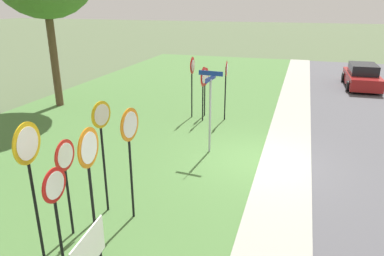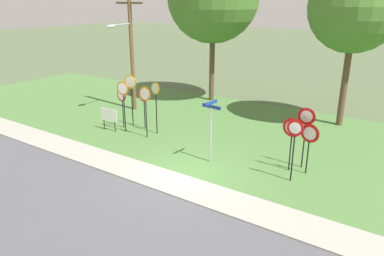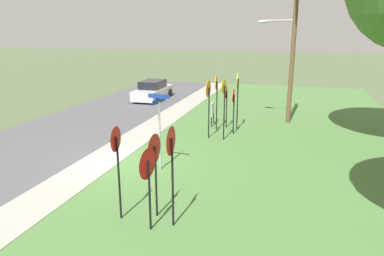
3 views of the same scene
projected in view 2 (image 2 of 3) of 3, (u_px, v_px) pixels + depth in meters
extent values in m
plane|color=#4C5B3D|center=(182.00, 175.00, 15.13)|extent=(160.00, 160.00, 0.00)
cube|color=#4C4C51|center=(92.00, 233.00, 11.38)|extent=(44.00, 6.40, 0.01)
cube|color=#99968C|center=(170.00, 182.00, 14.50)|extent=(44.00, 1.60, 0.06)
cube|color=#477038|center=(247.00, 133.00, 19.80)|extent=(44.00, 12.00, 0.04)
cylinder|color=black|center=(156.00, 111.00, 19.34)|extent=(0.06, 0.06, 2.52)
cylinder|color=gold|center=(155.00, 89.00, 18.91)|extent=(0.62, 0.13, 0.62)
cylinder|color=white|center=(155.00, 89.00, 18.90)|extent=(0.48, 0.09, 0.49)
cylinder|color=black|center=(123.00, 111.00, 20.36)|extent=(0.06, 0.06, 1.92)
cylinder|color=red|center=(121.00, 95.00, 20.03)|extent=(0.64, 0.04, 0.64)
cylinder|color=white|center=(121.00, 95.00, 20.02)|extent=(0.50, 0.02, 0.50)
cylinder|color=black|center=(124.00, 110.00, 19.67)|extent=(0.06, 0.06, 2.47)
cylinder|color=orange|center=(123.00, 88.00, 19.25)|extent=(0.75, 0.09, 0.75)
cylinder|color=white|center=(122.00, 88.00, 19.24)|extent=(0.58, 0.06, 0.58)
cylinder|color=black|center=(145.00, 112.00, 20.22)|extent=(0.06, 0.06, 1.95)
cylinder|color=red|center=(143.00, 95.00, 19.88)|extent=(0.67, 0.05, 0.67)
cylinder|color=white|center=(143.00, 95.00, 19.86)|extent=(0.52, 0.03, 0.52)
cylinder|color=black|center=(146.00, 115.00, 18.83)|extent=(0.06, 0.06, 2.39)
cylinder|color=orange|center=(145.00, 94.00, 18.42)|extent=(0.75, 0.07, 0.75)
cylinder|color=white|center=(145.00, 94.00, 18.41)|extent=(0.58, 0.04, 0.58)
cylinder|color=black|center=(132.00, 103.00, 20.63)|extent=(0.06, 0.06, 2.58)
cylinder|color=gold|center=(130.00, 82.00, 20.19)|extent=(0.77, 0.11, 0.77)
cylinder|color=white|center=(130.00, 82.00, 20.17)|extent=(0.60, 0.08, 0.60)
cylinder|color=black|center=(308.00, 153.00, 14.92)|extent=(0.06, 0.06, 1.85)
cone|color=red|center=(310.00, 133.00, 14.61)|extent=(0.78, 0.13, 0.78)
cone|color=silver|center=(310.00, 134.00, 14.59)|extent=(0.53, 0.08, 0.53)
cylinder|color=black|center=(293.00, 154.00, 14.24)|extent=(0.06, 0.06, 2.30)
cone|color=red|center=(295.00, 128.00, 13.85)|extent=(0.66, 0.09, 0.66)
cone|color=white|center=(295.00, 128.00, 13.83)|extent=(0.45, 0.05, 0.45)
cylinder|color=black|center=(304.00, 141.00, 15.40)|extent=(0.06, 0.06, 2.37)
cone|color=red|center=(306.00, 116.00, 15.00)|extent=(0.73, 0.05, 0.73)
cone|color=silver|center=(306.00, 117.00, 14.98)|extent=(0.50, 0.03, 0.50)
cylinder|color=black|center=(291.00, 148.00, 15.18)|extent=(0.06, 0.06, 1.99)
cone|color=red|center=(292.00, 128.00, 14.85)|extent=(0.83, 0.06, 0.83)
cone|color=white|center=(292.00, 128.00, 14.83)|extent=(0.56, 0.04, 0.56)
cylinder|color=#9EA0A8|center=(211.00, 136.00, 15.92)|extent=(0.07, 0.07, 2.46)
cylinder|color=#9EA0A8|center=(211.00, 108.00, 15.51)|extent=(0.09, 0.09, 0.03)
cube|color=navy|center=(211.00, 107.00, 15.49)|extent=(0.96, 0.11, 0.15)
cube|color=navy|center=(211.00, 103.00, 15.43)|extent=(0.09, 0.81, 0.15)
cylinder|color=brown|center=(132.00, 51.00, 22.91)|extent=(0.24, 0.24, 7.52)
cube|color=brown|center=(129.00, 3.00, 21.96)|extent=(2.10, 0.12, 0.12)
cylinder|color=gray|center=(119.00, 1.00, 22.38)|extent=(0.09, 0.09, 0.10)
cylinder|color=gray|center=(140.00, 1.00, 21.48)|extent=(0.09, 0.09, 0.10)
cylinder|color=#9EA0A8|center=(121.00, 24.00, 21.73)|extent=(0.08, 1.63, 0.08)
ellipsoid|color=#B7B7BC|center=(111.00, 26.00, 21.11)|extent=(0.40, 0.56, 0.18)
cylinder|color=black|center=(104.00, 125.00, 20.30)|extent=(0.05, 0.05, 0.55)
cylinder|color=black|center=(115.00, 127.00, 19.94)|extent=(0.05, 0.05, 0.55)
cube|color=white|center=(109.00, 115.00, 19.92)|extent=(1.10, 0.12, 0.70)
cylinder|color=brown|center=(212.00, 61.00, 25.49)|extent=(0.36, 0.36, 5.50)
cylinder|color=brown|center=(345.00, 79.00, 20.28)|extent=(0.36, 0.36, 5.27)
sphere|color=#47752D|center=(355.00, 6.00, 19.01)|extent=(4.83, 4.83, 4.83)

